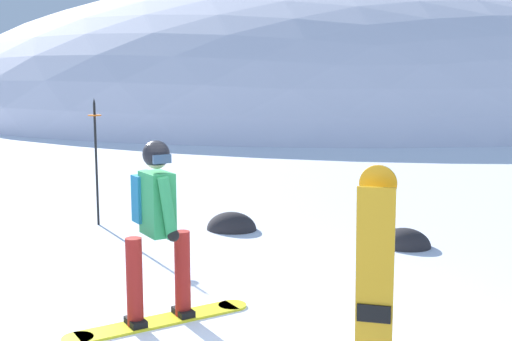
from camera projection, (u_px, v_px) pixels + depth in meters
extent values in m
ellipsoid|color=white|center=(297.00, 111.00, 37.55)|extent=(39.57, 35.61, 13.85)
cube|color=yellow|center=(160.00, 321.00, 6.20)|extent=(1.28, 1.32, 0.02)
cylinder|color=yellow|center=(232.00, 306.00, 6.60)|extent=(0.28, 0.28, 0.02)
cylinder|color=yellow|center=(78.00, 339.00, 5.79)|extent=(0.28, 0.28, 0.02)
cube|color=black|center=(183.00, 312.00, 6.32)|extent=(0.28, 0.28, 0.06)
cube|color=black|center=(136.00, 322.00, 6.07)|extent=(0.28, 0.28, 0.06)
cylinder|color=maroon|center=(183.00, 273.00, 6.26)|extent=(0.15, 0.15, 0.82)
cylinder|color=maroon|center=(135.00, 282.00, 6.01)|extent=(0.15, 0.15, 0.82)
cube|color=#2D9351|center=(157.00, 204.00, 6.03)|extent=(0.41, 0.41, 0.58)
cylinder|color=#2D9351|center=(148.00, 199.00, 6.22)|extent=(0.19, 0.20, 0.57)
cylinder|color=#2D9351|center=(168.00, 208.00, 5.84)|extent=(0.19, 0.20, 0.57)
sphere|color=black|center=(151.00, 224.00, 6.30)|extent=(0.11, 0.11, 0.11)
sphere|color=black|center=(173.00, 236.00, 5.88)|extent=(0.11, 0.11, 0.11)
cube|color=teal|center=(149.00, 198.00, 6.19)|extent=(0.32, 0.33, 0.44)
cube|color=teal|center=(145.00, 204.00, 6.29)|extent=(0.18, 0.19, 0.20)
sphere|color=beige|center=(156.00, 157.00, 5.96)|extent=(0.21, 0.21, 0.21)
sphere|color=black|center=(156.00, 154.00, 5.96)|extent=(0.25, 0.25, 0.25)
cube|color=navy|center=(162.00, 159.00, 5.85)|extent=(0.14, 0.14, 0.08)
cube|color=orange|center=(375.00, 285.00, 4.92)|extent=(0.28, 0.18, 1.51)
cylinder|color=orange|center=(378.00, 183.00, 4.88)|extent=(0.28, 0.05, 0.28)
cube|color=black|center=(376.00, 256.00, 4.92)|extent=(0.25, 0.08, 0.15)
cube|color=black|center=(374.00, 312.00, 4.98)|extent=(0.25, 0.08, 0.15)
cylinder|color=black|center=(96.00, 165.00, 9.95)|extent=(0.04, 0.04, 1.85)
cylinder|color=orange|center=(95.00, 115.00, 9.84)|extent=(0.20, 0.20, 0.02)
cone|color=black|center=(94.00, 100.00, 9.81)|extent=(0.04, 0.04, 0.08)
ellipsoid|color=#282628|center=(404.00, 246.00, 8.86)|extent=(0.70, 0.60, 0.49)
ellipsoid|color=#282628|center=(232.00, 229.00, 9.79)|extent=(0.74, 0.63, 0.52)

